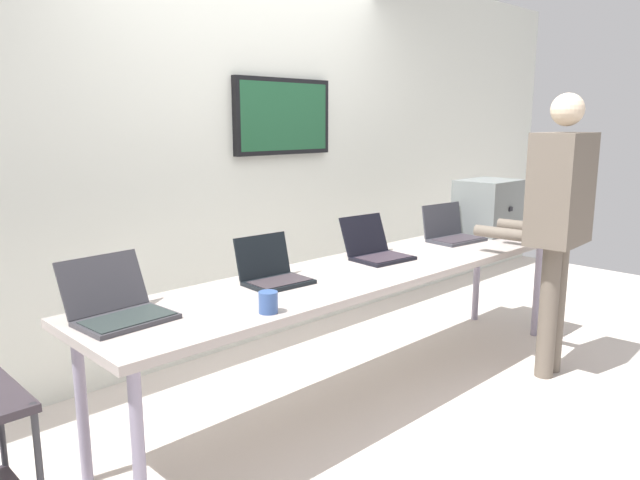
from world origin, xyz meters
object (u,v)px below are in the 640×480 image
laptop_station_2 (376,249)px  laptop_station_1 (273,272)px  coffee_mug (268,302)px  laptop_station_3 (451,232)px  workbench (369,274)px  person (558,209)px  laptop_station_0 (117,306)px  equipment_box (488,207)px

laptop_station_2 → laptop_station_1: bearing=179.6°
laptop_station_1 → coffee_mug: 0.49m
laptop_station_1 → laptop_station_3: laptop_station_3 is taller
workbench → person: 1.21m
laptop_station_1 → laptop_station_2: 0.79m
workbench → coffee_mug: 0.98m
laptop_station_0 → laptop_station_3: 2.41m
equipment_box → laptop_station_2: (-1.23, 0.02, -0.14)m
equipment_box → coffee_mug: bearing=-171.8°
laptop_station_0 → laptop_station_2: (1.62, -0.01, -0.00)m
equipment_box → laptop_station_2: bearing=179.0°
workbench → laptop_station_2: laptop_station_2 is taller
workbench → coffee_mug: size_ratio=35.86×
equipment_box → laptop_station_1: (-2.02, 0.03, -0.14)m
equipment_box → coffee_mug: 2.38m
workbench → laptop_station_0: 1.45m
equipment_box → laptop_station_1: 2.02m
workbench → person: bearing=-32.2°
laptop_station_0 → equipment_box: bearing=-0.7°
laptop_station_0 → laptop_station_2: bearing=-0.4°
workbench → equipment_box: size_ratio=7.69×
workbench → person: (0.99, -0.62, 0.34)m
workbench → laptop_station_1: bearing=169.5°
laptop_station_2 → person: person is taller
laptop_station_3 → laptop_station_2: bearing=179.8°
equipment_box → laptop_station_0: 2.85m
workbench → laptop_station_3: bearing=6.3°
coffee_mug → workbench: bearing=14.8°
laptop_station_0 → laptop_station_1: (0.83, -0.01, -0.00)m
coffee_mug → laptop_station_0: bearing=143.3°
coffee_mug → person: bearing=-10.9°
laptop_station_1 → person: person is taller
person → workbench: bearing=147.8°
equipment_box → person: 0.83m
person → laptop_station_1: bearing=155.3°
person → laptop_station_0: bearing=163.0°
laptop_station_2 → coffee_mug: size_ratio=3.89×
laptop_station_0 → workbench: bearing=-4.8°
equipment_box → laptop_station_1: equipment_box is taller
equipment_box → person: size_ratio=0.25×
laptop_station_0 → laptop_station_1: size_ratio=1.17×
laptop_station_0 → laptop_station_1: 0.83m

